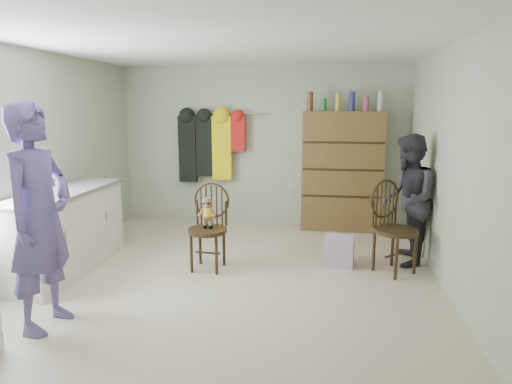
% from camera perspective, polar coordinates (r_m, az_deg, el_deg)
% --- Properties ---
extents(ground_plane, '(5.00, 5.00, 0.00)m').
position_cam_1_polar(ground_plane, '(5.10, -3.17, -10.88)').
color(ground_plane, beige).
rests_on(ground_plane, ground).
extents(room_walls, '(5.00, 5.00, 5.00)m').
position_cam_1_polar(room_walls, '(5.27, -2.17, 7.47)').
color(room_walls, '#ADB699').
rests_on(room_walls, ground).
extents(counter, '(0.64, 1.86, 0.94)m').
position_cam_1_polar(counter, '(5.67, -22.98, -4.51)').
color(counter, silver).
rests_on(counter, ground).
extents(chair_front, '(0.47, 0.47, 1.00)m').
position_cam_1_polar(chair_front, '(5.32, -5.93, -3.64)').
color(chair_front, '#352312').
rests_on(chair_front, ground).
extents(chair_far, '(0.66, 0.66, 1.06)m').
position_cam_1_polar(chair_far, '(5.40, 16.62, -3.76)').
color(chair_far, '#352312').
rests_on(chair_far, ground).
extents(striped_bag, '(0.37, 0.30, 0.36)m').
position_cam_1_polar(striped_bag, '(5.55, 10.34, -7.26)').
color(striped_bag, pink).
rests_on(striped_bag, ground).
extents(person_left, '(0.50, 0.73, 1.92)m').
position_cam_1_polar(person_left, '(4.21, -25.43, -2.95)').
color(person_left, '#5B4C8B').
rests_on(person_left, ground).
extents(person_right, '(0.65, 0.81, 1.56)m').
position_cam_1_polar(person_right, '(5.68, 18.39, -0.95)').
color(person_right, '#2D2B33').
rests_on(person_right, ground).
extents(dresser, '(1.20, 0.39, 2.08)m').
position_cam_1_polar(dresser, '(7.01, 10.71, 2.66)').
color(dresser, brown).
rests_on(dresser, ground).
extents(coat_rack, '(1.42, 0.12, 1.09)m').
position_cam_1_polar(coat_rack, '(7.28, -5.87, 5.75)').
color(coat_rack, '#99999E').
rests_on(coat_rack, ground).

